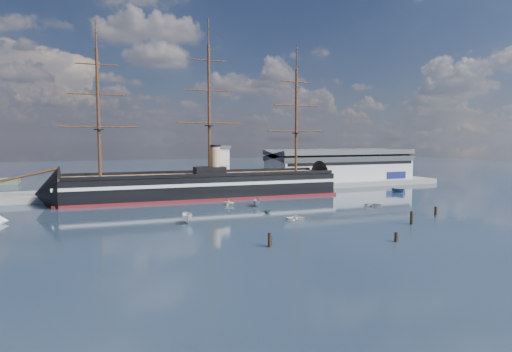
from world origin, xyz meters
name	(u,v)px	position (x,y,z in m)	size (l,w,h in m)	color
ground	(248,205)	(0.00, 40.00, 0.00)	(600.00, 600.00, 0.00)	#172233
quay	(238,190)	(10.00, 76.00, 0.00)	(180.00, 18.00, 2.00)	slate
warehouse	(340,166)	(58.00, 80.00, 7.98)	(63.00, 21.00, 11.60)	#B7BABC
quay_tower	(223,166)	(3.00, 73.00, 9.75)	(5.00, 5.00, 15.00)	silver
warship	(199,186)	(-9.42, 60.00, 4.04)	(113.21, 20.09, 53.94)	black
motorboat_a	(188,223)	(-22.55, 20.56, 0.00)	(7.20, 2.64, 2.88)	silver
motorboat_b	(297,220)	(2.61, 14.01, 0.00)	(3.07, 1.23, 1.43)	white
motorboat_c	(257,206)	(1.75, 37.47, 0.00)	(6.09, 2.23, 2.43)	gray
motorboat_d	(229,205)	(-5.05, 42.10, 0.00)	(5.48, 2.38, 2.01)	white
motorboat_e	(373,206)	(33.05, 24.81, 0.00)	(3.02, 1.21, 1.41)	beige
motorboat_f	(398,193)	(60.43, 46.11, 0.00)	(5.55, 2.03, 2.22)	navy
motorboat_g	(267,213)	(-0.02, 25.75, 0.00)	(3.48, 1.51, 1.28)	#1C462C
piling_near_left	(270,247)	(-14.08, -7.00, 0.00)	(0.64, 0.64, 3.31)	black
piling_near_mid	(396,242)	(9.57, -12.59, 0.00)	(0.64, 0.64, 2.56)	black
piling_near_right	(411,224)	(24.21, -0.59, 0.00)	(0.64, 0.64, 3.75)	black
piling_far_right	(436,215)	(38.04, 6.04, 0.00)	(0.64, 0.64, 2.97)	black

